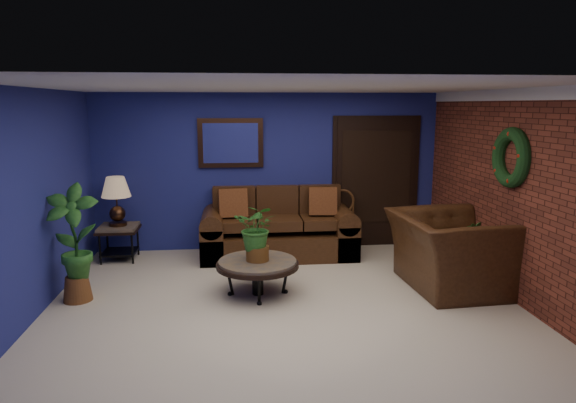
{
  "coord_description": "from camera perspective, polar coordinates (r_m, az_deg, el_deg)",
  "views": [
    {
      "loc": [
        -0.56,
        -5.66,
        2.32
      ],
      "look_at": [
        0.1,
        0.55,
        1.13
      ],
      "focal_mm": 32.0,
      "sensor_mm": 36.0,
      "label": 1
    }
  ],
  "objects": [
    {
      "name": "floor",
      "position": [
        6.14,
        -0.41,
        -11.42
      ],
      "size": [
        5.5,
        5.5,
        0.0
      ],
      "primitive_type": "plane",
      "color": "beige",
      "rests_on": "ground"
    },
    {
      "name": "wall_back",
      "position": [
        8.25,
        -2.14,
        3.31
      ],
      "size": [
        5.5,
        0.04,
        2.5
      ],
      "primitive_type": "cube",
      "color": "navy",
      "rests_on": "ground"
    },
    {
      "name": "wall_left",
      "position": [
        6.16,
        -26.79,
        -0.39
      ],
      "size": [
        0.04,
        5.0,
        2.5
      ],
      "primitive_type": "cube",
      "color": "navy",
      "rests_on": "ground"
    },
    {
      "name": "wall_right_brick",
      "position": [
        6.64,
        23.91,
        0.57
      ],
      "size": [
        0.04,
        5.0,
        2.5
      ],
      "primitive_type": "cube",
      "color": "maroon",
      "rests_on": "ground"
    },
    {
      "name": "ceiling",
      "position": [
        5.69,
        -0.44,
        12.59
      ],
      "size": [
        5.5,
        5.0,
        0.02
      ],
      "primitive_type": "cube",
      "color": "white",
      "rests_on": "wall_back"
    },
    {
      "name": "crown_molding",
      "position": [
        6.54,
        24.47,
        10.79
      ],
      "size": [
        0.03,
        5.0,
        0.14
      ],
      "primitive_type": "cube",
      "color": "white",
      "rests_on": "wall_right_brick"
    },
    {
      "name": "wall_mirror",
      "position": [
        8.14,
        -6.39,
        6.48
      ],
      "size": [
        1.02,
        0.06,
        0.77
      ],
      "primitive_type": "cube",
      "color": "#3C2315",
      "rests_on": "wall_back"
    },
    {
      "name": "closet_door",
      "position": [
        8.55,
        9.67,
        2.07
      ],
      "size": [
        1.44,
        0.06,
        2.18
      ],
      "primitive_type": "cube",
      "color": "black",
      "rests_on": "wall_back"
    },
    {
      "name": "wreath",
      "position": [
        6.6,
        23.53,
        4.49
      ],
      "size": [
        0.16,
        0.72,
        0.72
      ],
      "primitive_type": "torus",
      "rotation": [
        0.0,
        1.57,
        0.0
      ],
      "color": "black",
      "rests_on": "wall_right_brick"
    },
    {
      "name": "sofa",
      "position": [
        8.02,
        -1.13,
        -3.47
      ],
      "size": [
        2.36,
        1.02,
        1.06
      ],
      "color": "#432613",
      "rests_on": "ground"
    },
    {
      "name": "coffee_table",
      "position": [
        6.35,
        -3.4,
        -7.04
      ],
      "size": [
        1.02,
        1.02,
        0.44
      ],
      "rotation": [
        0.0,
        0.0,
        -0.33
      ],
      "color": "#4B4541",
      "rests_on": "ground"
    },
    {
      "name": "end_table",
      "position": [
        8.13,
        -18.29,
        -3.42
      ],
      "size": [
        0.58,
        0.58,
        0.53
      ],
      "color": "#4B4541",
      "rests_on": "ground"
    },
    {
      "name": "table_lamp",
      "position": [
        8.01,
        -18.54,
        0.66
      ],
      "size": [
        0.43,
        0.43,
        0.71
      ],
      "color": "#3C2315",
      "rests_on": "end_table"
    },
    {
      "name": "side_chair",
      "position": [
        8.16,
        6.19,
        -1.74
      ],
      "size": [
        0.42,
        0.42,
        0.99
      ],
      "rotation": [
        0.0,
        0.0,
        -0.0
      ],
      "color": "#593619",
      "rests_on": "ground"
    },
    {
      "name": "armchair",
      "position": [
        6.87,
        17.5,
        -5.34
      ],
      "size": [
        1.36,
        1.53,
        0.95
      ],
      "primitive_type": "imported",
      "rotation": [
        0.0,
        0.0,
        1.63
      ],
      "color": "#432613",
      "rests_on": "ground"
    },
    {
      "name": "coffee_plant",
      "position": [
        6.23,
        -3.44,
        -3.16
      ],
      "size": [
        0.63,
        0.59,
        0.7
      ],
      "color": "brown",
      "rests_on": "coffee_table"
    },
    {
      "name": "floor_plant",
      "position": [
        6.94,
        19.04,
        -5.35
      ],
      "size": [
        0.46,
        0.4,
        0.88
      ],
      "color": "brown",
      "rests_on": "ground"
    },
    {
      "name": "tall_plant",
      "position": [
        6.54,
        -22.73,
        -3.89
      ],
      "size": [
        0.64,
        0.47,
        1.41
      ],
      "color": "brown",
      "rests_on": "ground"
    }
  ]
}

